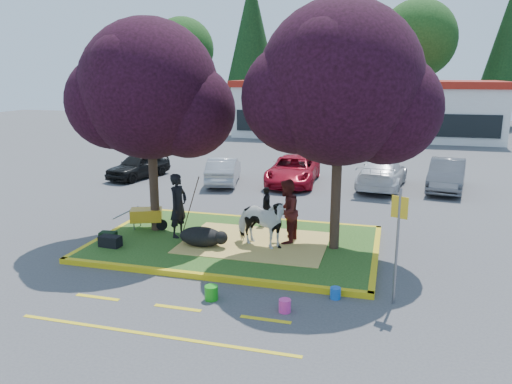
% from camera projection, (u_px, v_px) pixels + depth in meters
% --- Properties ---
extents(ground, '(90.00, 90.00, 0.00)m').
position_uv_depth(ground, '(236.00, 246.00, 14.91)').
color(ground, '#424244').
rests_on(ground, ground).
extents(median_island, '(8.00, 5.00, 0.15)m').
position_uv_depth(median_island, '(236.00, 243.00, 14.89)').
color(median_island, '#204816').
rests_on(median_island, ground).
extents(curb_near, '(8.30, 0.16, 0.15)m').
position_uv_depth(curb_near, '(204.00, 277.00, 12.47)').
color(curb_near, gold).
rests_on(curb_near, ground).
extents(curb_far, '(8.30, 0.16, 0.15)m').
position_uv_depth(curb_far, '(258.00, 219.00, 17.31)').
color(curb_far, gold).
rests_on(curb_far, ground).
extents(curb_left, '(0.16, 5.30, 0.15)m').
position_uv_depth(curb_left, '(114.00, 232.00, 15.94)').
color(curb_left, gold).
rests_on(curb_left, ground).
extents(curb_right, '(0.16, 5.30, 0.15)m').
position_uv_depth(curb_right, '(375.00, 256.00, 13.84)').
color(curb_right, gold).
rests_on(curb_right, ground).
extents(straw_bedding, '(4.20, 3.00, 0.01)m').
position_uv_depth(straw_bedding, '(255.00, 243.00, 14.72)').
color(straw_bedding, '#ECCE61').
rests_on(straw_bedding, median_island).
extents(tree_purple_left, '(5.06, 4.20, 6.51)m').
position_uv_depth(tree_purple_left, '(150.00, 96.00, 14.96)').
color(tree_purple_left, black).
rests_on(tree_purple_left, median_island).
extents(tree_purple_right, '(5.30, 4.40, 6.82)m').
position_uv_depth(tree_purple_right, '(341.00, 91.00, 13.25)').
color(tree_purple_right, black).
rests_on(tree_purple_right, median_island).
extents(fire_lane_stripe_a, '(1.10, 0.12, 0.01)m').
position_uv_depth(fire_lane_stripe_a, '(98.00, 297.00, 11.49)').
color(fire_lane_stripe_a, yellow).
rests_on(fire_lane_stripe_a, ground).
extents(fire_lane_stripe_b, '(1.10, 0.12, 0.01)m').
position_uv_depth(fire_lane_stripe_b, '(178.00, 308.00, 10.97)').
color(fire_lane_stripe_b, yellow).
rests_on(fire_lane_stripe_b, ground).
extents(fire_lane_stripe_c, '(1.10, 0.12, 0.01)m').
position_uv_depth(fire_lane_stripe_c, '(266.00, 319.00, 10.45)').
color(fire_lane_stripe_c, yellow).
rests_on(fire_lane_stripe_c, ground).
extents(fire_lane_long, '(6.00, 0.10, 0.01)m').
position_uv_depth(fire_lane_long, '(153.00, 335.00, 9.85)').
color(fire_lane_long, yellow).
rests_on(fire_lane_long, ground).
extents(retail_building, '(20.40, 8.40, 4.40)m').
position_uv_depth(retail_building, '(364.00, 108.00, 40.09)').
color(retail_building, silver).
rests_on(retail_building, ground).
extents(treeline, '(46.58, 7.80, 14.63)m').
position_uv_depth(treeline, '(365.00, 43.00, 48.03)').
color(treeline, black).
rests_on(treeline, ground).
extents(cow, '(1.91, 1.30, 1.48)m').
position_uv_depth(cow, '(260.00, 223.00, 14.18)').
color(cow, white).
rests_on(cow, median_island).
extents(calf, '(1.31, 0.76, 0.56)m').
position_uv_depth(calf, '(201.00, 237.00, 14.39)').
color(calf, black).
rests_on(calf, median_island).
extents(handler, '(0.59, 0.79, 1.95)m').
position_uv_depth(handler, '(178.00, 205.00, 15.09)').
color(handler, black).
rests_on(handler, median_island).
extents(visitor_a, '(0.81, 0.99, 1.90)m').
position_uv_depth(visitor_a, '(286.00, 211.00, 14.54)').
color(visitor_a, '#4A1715').
rests_on(visitor_a, median_island).
extents(visitor_b, '(0.42, 0.78, 1.26)m').
position_uv_depth(visitor_b, '(266.00, 206.00, 16.40)').
color(visitor_b, black).
rests_on(visitor_b, median_island).
extents(wheelbarrow, '(1.73, 0.91, 0.66)m').
position_uv_depth(wheelbarrow, '(147.00, 215.00, 15.92)').
color(wheelbarrow, black).
rests_on(wheelbarrow, median_island).
extents(gear_bag_dark, '(0.64, 0.37, 0.31)m').
position_uv_depth(gear_bag_dark, '(110.00, 241.00, 14.36)').
color(gear_bag_dark, black).
rests_on(gear_bag_dark, median_island).
extents(gear_bag_green, '(0.51, 0.36, 0.26)m').
position_uv_depth(gear_bag_green, '(108.00, 236.00, 14.91)').
color(gear_bag_green, black).
rests_on(gear_bag_green, median_island).
extents(sign_post, '(0.35, 0.18, 2.66)m').
position_uv_depth(sign_post, '(398.00, 233.00, 10.81)').
color(sign_post, slate).
rests_on(sign_post, ground).
extents(bucket_green, '(0.39, 0.39, 0.33)m').
position_uv_depth(bucket_green, '(211.00, 293.00, 11.34)').
color(bucket_green, '#1A9617').
rests_on(bucket_green, ground).
extents(bucket_pink, '(0.30, 0.30, 0.28)m').
position_uv_depth(bucket_pink, '(285.00, 306.00, 10.77)').
color(bucket_pink, '#F43698').
rests_on(bucket_pink, ground).
extents(bucket_blue, '(0.31, 0.31, 0.26)m').
position_uv_depth(bucket_blue, '(335.00, 293.00, 11.40)').
color(bucket_blue, blue).
rests_on(bucket_blue, ground).
extents(car_black, '(2.25, 3.78, 1.21)m').
position_uv_depth(car_black, '(139.00, 166.00, 24.32)').
color(car_black, black).
rests_on(car_black, ground).
extents(car_silver, '(2.08, 3.93, 1.23)m').
position_uv_depth(car_silver, '(224.00, 170.00, 23.12)').
color(car_silver, '#9A9DA1').
rests_on(car_silver, ground).
extents(car_red, '(2.32, 4.68, 1.28)m').
position_uv_depth(car_red, '(293.00, 170.00, 23.05)').
color(car_red, '#A60D21').
rests_on(car_red, ground).
extents(car_white, '(2.37, 4.73, 1.32)m').
position_uv_depth(car_white, '(382.00, 173.00, 22.25)').
color(car_white, silver).
rests_on(car_white, ground).
extents(car_grey, '(2.00, 4.26, 1.35)m').
position_uv_depth(car_grey, '(447.00, 175.00, 21.79)').
color(car_grey, '#505257').
rests_on(car_grey, ground).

